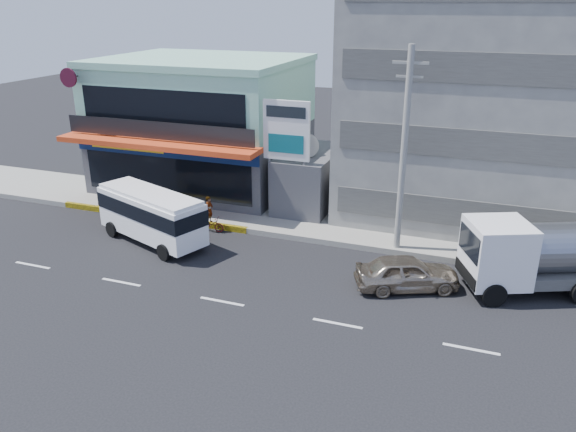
# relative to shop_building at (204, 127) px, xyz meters

# --- Properties ---
(ground) EXTENTS (120.00, 120.00, 0.00)m
(ground) POSITION_rel_shop_building_xyz_m (8.00, -13.95, -4.00)
(ground) COLOR black
(ground) RESTS_ON ground
(sidewalk) EXTENTS (70.00, 5.00, 0.30)m
(sidewalk) POSITION_rel_shop_building_xyz_m (13.00, -4.45, -3.85)
(sidewalk) COLOR gray
(sidewalk) RESTS_ON ground
(shop_building) EXTENTS (12.40, 11.70, 8.00)m
(shop_building) POSITION_rel_shop_building_xyz_m (0.00, 0.00, 0.00)
(shop_building) COLOR #3F3F43
(shop_building) RESTS_ON ground
(concrete_building) EXTENTS (16.00, 12.00, 14.00)m
(concrete_building) POSITION_rel_shop_building_xyz_m (18.00, 1.05, 3.00)
(concrete_building) COLOR gray
(concrete_building) RESTS_ON ground
(gap_structure) EXTENTS (3.00, 6.00, 3.50)m
(gap_structure) POSITION_rel_shop_building_xyz_m (8.00, -1.95, -2.25)
(gap_structure) COLOR #3F3F43
(gap_structure) RESTS_ON ground
(satellite_dish) EXTENTS (1.50, 1.50, 0.15)m
(satellite_dish) POSITION_rel_shop_building_xyz_m (8.00, -2.95, -0.42)
(satellite_dish) COLOR slate
(satellite_dish) RESTS_ON gap_structure
(billboard) EXTENTS (2.60, 0.18, 6.90)m
(billboard) POSITION_rel_shop_building_xyz_m (7.50, -4.75, 0.93)
(billboard) COLOR gray
(billboard) RESTS_ON ground
(utility_pole_near) EXTENTS (1.60, 0.30, 10.00)m
(utility_pole_near) POSITION_rel_shop_building_xyz_m (14.00, -6.55, 1.15)
(utility_pole_near) COLOR #999993
(utility_pole_near) RESTS_ON ground
(minibus) EXTENTS (6.82, 4.26, 2.72)m
(minibus) POSITION_rel_shop_building_xyz_m (1.88, -9.56, -2.37)
(minibus) COLOR white
(minibus) RESTS_ON ground
(sedan) EXTENTS (4.81, 3.43, 1.52)m
(sedan) POSITION_rel_shop_building_xyz_m (15.05, -10.16, -3.24)
(sedan) COLOR tan
(sedan) RESTS_ON ground
(tanker_truck) EXTENTS (8.39, 5.36, 3.20)m
(tanker_truck) POSITION_rel_shop_building_xyz_m (20.85, -8.20, -2.28)
(tanker_truck) COLOR white
(tanker_truck) RESTS_ON ground
(motorcycle_rider) EXTENTS (1.58, 0.61, 1.99)m
(motorcycle_rider) POSITION_rel_shop_building_xyz_m (4.00, -7.26, -3.34)
(motorcycle_rider) COLOR #620E13
(motorcycle_rider) RESTS_ON ground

